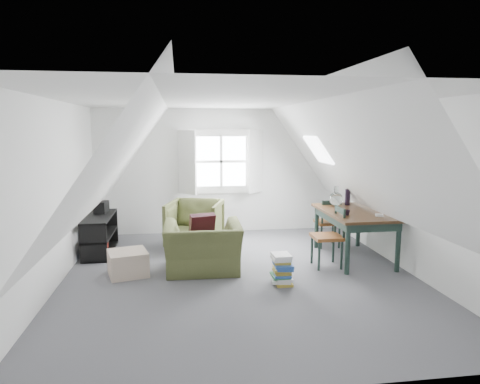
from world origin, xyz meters
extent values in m
plane|color=#525257|center=(0.00, 0.00, 0.00)|extent=(5.50, 5.50, 0.00)
plane|color=white|center=(0.00, 0.00, 2.50)|extent=(5.50, 5.50, 0.00)
plane|color=silver|center=(0.00, 2.75, 1.25)|extent=(5.00, 0.00, 5.00)
plane|color=silver|center=(0.00, -2.75, 1.25)|extent=(5.00, 0.00, 5.00)
plane|color=silver|center=(-2.50, 0.00, 1.25)|extent=(0.00, 5.50, 5.50)
plane|color=silver|center=(2.50, 0.00, 1.25)|extent=(0.00, 5.50, 5.50)
plane|color=white|center=(-1.55, 0.00, 1.78)|extent=(3.19, 5.50, 4.48)
plane|color=white|center=(1.55, 0.00, 1.78)|extent=(3.19, 5.50, 4.48)
cube|color=white|center=(0.00, 2.73, 1.45)|extent=(1.30, 0.04, 1.30)
cube|color=white|center=(-0.68, 2.57, 1.45)|extent=(0.35, 0.35, 1.25)
cube|color=white|center=(0.68, 2.57, 1.45)|extent=(0.35, 0.35, 1.25)
cube|color=white|center=(0.00, 2.72, 1.45)|extent=(1.00, 0.02, 1.00)
cube|color=white|center=(0.00, 2.70, 1.45)|extent=(1.08, 0.04, 0.05)
cube|color=white|center=(0.00, 2.70, 1.45)|extent=(0.05, 0.04, 1.08)
cube|color=white|center=(1.55, 1.30, 1.75)|extent=(0.35, 0.75, 0.47)
imported|color=#474D27|center=(-0.52, 0.31, 0.00)|extent=(1.15, 1.01, 0.73)
imported|color=#474D27|center=(-0.58, 1.61, 0.00)|extent=(1.13, 1.15, 0.85)
cube|color=#350E15|center=(-0.52, 0.46, 0.66)|extent=(0.42, 0.31, 0.39)
cube|color=tan|center=(-1.61, 0.30, 0.18)|extent=(0.65, 0.65, 0.35)
cube|color=#331D0D|center=(1.95, 0.58, 0.77)|extent=(0.95, 1.58, 0.04)
cube|color=#1B2E27|center=(1.95, 0.58, 0.69)|extent=(0.85, 1.48, 0.13)
cylinder|color=#1B2E27|center=(1.56, -0.13, 0.38)|extent=(0.07, 0.07, 0.75)
cylinder|color=#1B2E27|center=(2.34, -0.13, 0.38)|extent=(0.07, 0.07, 0.75)
cylinder|color=#1B2E27|center=(1.56, 1.29, 0.38)|extent=(0.07, 0.07, 0.75)
cylinder|color=#1B2E27|center=(2.34, 1.29, 0.38)|extent=(0.07, 0.07, 0.75)
sphere|color=silver|center=(1.80, 1.03, 0.92)|extent=(0.24, 0.24, 0.24)
cylinder|color=silver|center=(1.80, 1.03, 1.07)|extent=(0.07, 0.07, 0.13)
cylinder|color=black|center=(2.05, 1.13, 0.93)|extent=(0.09, 0.09, 0.28)
cylinder|color=#3F2D1E|center=(2.05, 1.13, 1.23)|extent=(0.03, 0.06, 0.49)
cylinder|color=#3F2D1E|center=(2.06, 1.14, 1.23)|extent=(0.05, 0.07, 0.49)
cylinder|color=#3F2D1E|center=(2.04, 1.12, 1.23)|extent=(0.06, 0.08, 0.49)
imported|color=black|center=(1.70, 0.28, 0.79)|extent=(0.10, 0.10, 0.08)
cube|color=white|center=(2.15, 0.13, 0.81)|extent=(0.13, 0.10, 0.04)
cube|color=brown|center=(1.79, 1.37, 0.44)|extent=(0.41, 0.41, 0.05)
cylinder|color=#1B2E27|center=(1.95, 1.53, 0.21)|extent=(0.04, 0.04, 0.42)
cylinder|color=#1B2E27|center=(1.95, 1.20, 0.21)|extent=(0.04, 0.04, 0.42)
cylinder|color=#1B2E27|center=(1.62, 1.53, 0.21)|extent=(0.04, 0.04, 0.42)
cylinder|color=#1B2E27|center=(1.62, 1.20, 0.21)|extent=(0.04, 0.04, 0.42)
cylinder|color=#1B2E27|center=(1.95, 1.18, 0.65)|extent=(0.04, 0.04, 0.44)
cylinder|color=#1B2E27|center=(1.62, 1.18, 0.65)|extent=(0.04, 0.04, 0.44)
cube|color=#1B2E27|center=(1.79, 1.18, 0.83)|extent=(0.33, 0.03, 0.08)
cube|color=#1B2E27|center=(1.79, 1.18, 0.70)|extent=(0.33, 0.03, 0.06)
cube|color=brown|center=(1.38, 0.27, 0.47)|extent=(0.44, 0.44, 0.05)
cylinder|color=#1B2E27|center=(1.21, 0.44, 0.22)|extent=(0.04, 0.04, 0.45)
cylinder|color=#1B2E27|center=(1.56, 0.44, 0.22)|extent=(0.04, 0.04, 0.45)
cylinder|color=#1B2E27|center=(1.21, 0.09, 0.22)|extent=(0.04, 0.04, 0.45)
cylinder|color=#1B2E27|center=(1.56, 0.09, 0.22)|extent=(0.04, 0.04, 0.45)
cylinder|color=#1B2E27|center=(1.58, 0.44, 0.69)|extent=(0.04, 0.04, 0.47)
cylinder|color=#1B2E27|center=(1.58, 0.09, 0.69)|extent=(0.04, 0.04, 0.47)
cube|color=#1B2E27|center=(1.58, 0.27, 0.88)|extent=(0.03, 0.35, 0.08)
cube|color=#1B2E27|center=(1.58, 0.27, 0.75)|extent=(0.03, 0.35, 0.06)
cube|color=black|center=(-2.21, 1.54, 0.02)|extent=(0.42, 1.26, 0.03)
cube|color=black|center=(-2.21, 1.54, 0.31)|extent=(0.42, 1.26, 0.03)
cube|color=black|center=(-2.21, 1.54, 0.63)|extent=(0.42, 1.26, 0.03)
cube|color=black|center=(-2.21, 0.93, 0.31)|extent=(0.42, 0.03, 0.63)
cube|color=black|center=(-2.21, 2.15, 0.31)|extent=(0.42, 0.03, 0.63)
cube|color=#264C99|center=(-2.21, 1.17, 0.13)|extent=(0.19, 0.21, 0.23)
cube|color=red|center=(-2.21, 1.64, 0.13)|extent=(0.19, 0.25, 0.23)
cube|color=white|center=(-2.21, 1.33, 0.44)|extent=(0.19, 0.23, 0.21)
cube|color=black|center=(-2.21, 1.79, 0.74)|extent=(0.24, 0.30, 0.22)
cube|color=#B29933|center=(0.54, -0.38, 0.02)|extent=(0.22, 0.29, 0.04)
cube|color=white|center=(0.51, -0.36, 0.05)|extent=(0.28, 0.32, 0.04)
cube|color=white|center=(0.55, -0.39, 0.09)|extent=(0.24, 0.31, 0.04)
cube|color=#337F4C|center=(0.50, -0.38, 0.12)|extent=(0.24, 0.29, 0.03)
cube|color=#264C99|center=(0.52, -0.40, 0.15)|extent=(0.26, 0.33, 0.03)
cube|color=#B29933|center=(0.52, -0.38, 0.18)|extent=(0.22, 0.29, 0.03)
cube|color=#B29933|center=(0.53, -0.36, 0.21)|extent=(0.26, 0.32, 0.04)
cube|color=#264C99|center=(0.55, -0.40, 0.25)|extent=(0.26, 0.33, 0.04)
cube|color=#264C99|center=(0.53, -0.40, 0.28)|extent=(0.26, 0.32, 0.03)
cube|color=#B29933|center=(0.52, -0.35, 0.32)|extent=(0.24, 0.30, 0.04)
cube|color=white|center=(0.51, -0.36, 0.36)|extent=(0.24, 0.27, 0.04)
cube|color=white|center=(0.52, -0.35, 0.40)|extent=(0.24, 0.29, 0.03)
camera|label=1|loc=(-0.84, -5.85, 2.12)|focal=32.00mm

